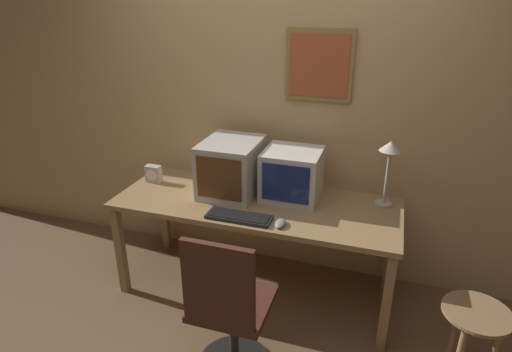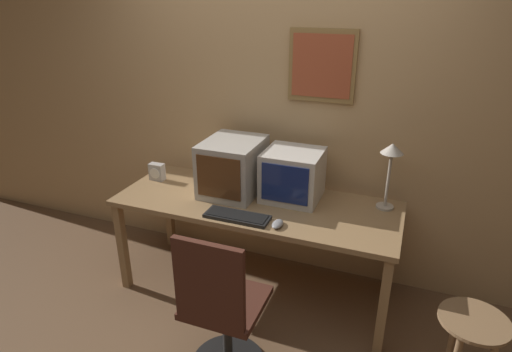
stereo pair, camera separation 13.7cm
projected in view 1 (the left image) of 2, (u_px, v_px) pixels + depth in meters
The scene contains 10 objects.
wall_back at pixel (276, 107), 3.17m from camera, with size 8.00×0.08×2.60m.
desk at pixel (256, 211), 3.00m from camera, with size 1.97×0.74×0.74m.
monitor_left at pixel (232, 167), 3.05m from camera, with size 0.39×0.48×0.39m.
monitor_right at pixel (292, 174), 2.98m from camera, with size 0.39×0.38×0.35m.
keyboard_main at pixel (239, 217), 2.75m from camera, with size 0.43×0.15×0.03m.
mouse_near_keyboard at pixel (280, 223), 2.66m from camera, with size 0.06×0.12×0.03m.
desk_clock at pixel (153, 174), 3.26m from camera, with size 0.12×0.07×0.13m.
desk_lamp at pixel (390, 156), 2.79m from camera, with size 0.15×0.15×0.46m.
office_chair at pixel (229, 317), 2.37m from camera, with size 0.44×0.44×0.97m.
side_stool at pixel (474, 328), 2.35m from camera, with size 0.37×0.37×0.50m.
Camera 1 is at (0.83, -1.65, 2.08)m, focal length 30.00 mm.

